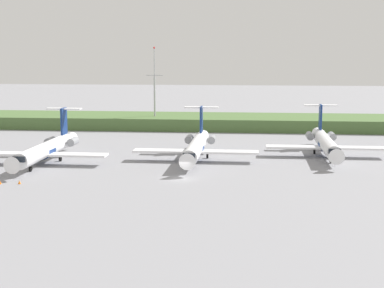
{
  "coord_description": "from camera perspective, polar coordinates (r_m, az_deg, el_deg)",
  "views": [
    {
      "loc": [
        11.06,
        -91.54,
        19.5
      ],
      "look_at": [
        0.0,
        16.61,
        3.0
      ],
      "focal_mm": 56.0,
      "sensor_mm": 36.0,
      "label": 1
    }
  ],
  "objects": [
    {
      "name": "ground_plane",
      "position": [
        123.59,
        0.63,
        -0.45
      ],
      "size": [
        500.0,
        500.0,
        0.0
      ],
      "primitive_type": "plane",
      "color": "gray"
    },
    {
      "name": "regional_jet_third",
      "position": [
        110.26,
        0.42,
        -0.22
      ],
      "size": [
        22.81,
        31.0,
        9.0
      ],
      "color": "white",
      "rests_on": "ground"
    },
    {
      "name": "safety_cone_mid_marker",
      "position": [
        94.76,
        -17.81,
        -3.5
      ],
      "size": [
        0.44,
        0.44,
        0.55
      ],
      "primitive_type": "cone",
      "color": "orange",
      "rests_on": "ground"
    },
    {
      "name": "regional_jet_fourth",
      "position": [
        117.61,
        12.62,
        0.13
      ],
      "size": [
        22.81,
        31.0,
        9.0
      ],
      "color": "white",
      "rests_on": "ground"
    },
    {
      "name": "antenna_mast",
      "position": [
        157.41,
        -3.58,
        4.73
      ],
      "size": [
        4.4,
        0.5,
        21.19
      ],
      "color": "#B2B2B7",
      "rests_on": "ground"
    },
    {
      "name": "safety_cone_rear_marker",
      "position": [
        94.04,
        -16.12,
        -3.51
      ],
      "size": [
        0.44,
        0.44,
        0.55
      ],
      "primitive_type": "cone",
      "color": "orange",
      "rests_on": "ground"
    },
    {
      "name": "grass_berm",
      "position": [
        158.63,
        1.8,
        2.14
      ],
      "size": [
        320.0,
        20.0,
        3.16
      ],
      "primitive_type": "cube",
      "color": "#4C6B38",
      "rests_on": "ground"
    },
    {
      "name": "regional_jet_second",
      "position": [
        110.32,
        -13.7,
        -0.46
      ],
      "size": [
        22.81,
        31.0,
        9.0
      ],
      "color": "white",
      "rests_on": "ground"
    }
  ]
}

